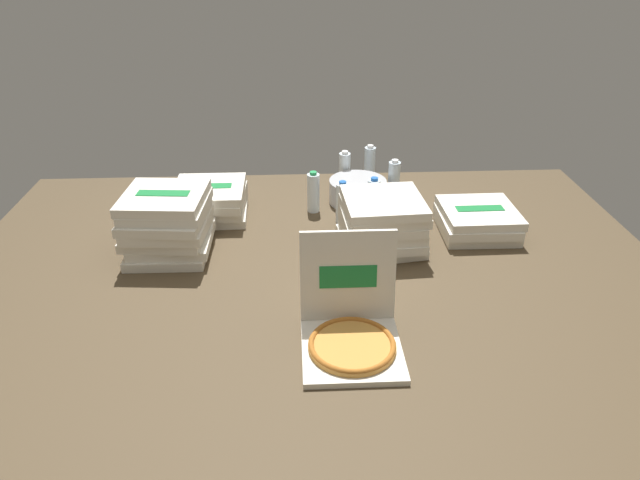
{
  "coord_description": "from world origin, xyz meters",
  "views": [
    {
      "loc": [
        -0.07,
        -2.11,
        1.36
      ],
      "look_at": [
        0.04,
        0.1,
        0.14
      ],
      "focal_mm": 32.46,
      "sensor_mm": 36.0,
      "label": 1
    }
  ],
  "objects_px": {
    "water_bottle_1": "(394,180)",
    "water_bottle_0": "(370,164)",
    "pizza_stack_center_far": "(168,224)",
    "pizza_stack_right_mid": "(382,223)",
    "water_bottle_3": "(313,192)",
    "water_bottle_5": "(342,203)",
    "pizza_stack_left_mid": "(211,201)",
    "pizza_stack_left_far": "(477,220)",
    "water_bottle_4": "(374,199)",
    "ice_bucket": "(358,191)",
    "water_bottle_2": "(345,170)",
    "open_pizza_box": "(351,327)"
  },
  "relations": [
    {
      "from": "water_bottle_0",
      "to": "water_bottle_1",
      "type": "relative_size",
      "value": 1.0
    },
    {
      "from": "pizza_stack_right_mid",
      "to": "water_bottle_5",
      "type": "distance_m",
      "value": 0.32
    },
    {
      "from": "water_bottle_1",
      "to": "pizza_stack_left_mid",
      "type": "bearing_deg",
      "value": -169.65
    },
    {
      "from": "pizza_stack_center_far",
      "to": "water_bottle_0",
      "type": "height_order",
      "value": "pizza_stack_center_far"
    },
    {
      "from": "water_bottle_0",
      "to": "water_bottle_2",
      "type": "xyz_separation_m",
      "value": [
        -0.16,
        -0.09,
        0.0
      ]
    },
    {
      "from": "pizza_stack_left_mid",
      "to": "water_bottle_4",
      "type": "xyz_separation_m",
      "value": [
        0.85,
        -0.06,
        0.02
      ]
    },
    {
      "from": "water_bottle_4",
      "to": "water_bottle_3",
      "type": "bearing_deg",
      "value": 162.96
    },
    {
      "from": "open_pizza_box",
      "to": "water_bottle_0",
      "type": "xyz_separation_m",
      "value": [
        0.26,
        1.51,
        0.03
      ]
    },
    {
      "from": "water_bottle_2",
      "to": "water_bottle_4",
      "type": "height_order",
      "value": "same"
    },
    {
      "from": "water_bottle_4",
      "to": "pizza_stack_right_mid",
      "type": "bearing_deg",
      "value": -90.43
    },
    {
      "from": "water_bottle_1",
      "to": "water_bottle_4",
      "type": "xyz_separation_m",
      "value": [
        -0.15,
        -0.25,
        0.0
      ]
    },
    {
      "from": "water_bottle_0",
      "to": "water_bottle_4",
      "type": "bearing_deg",
      "value": -94.76
    },
    {
      "from": "open_pizza_box",
      "to": "water_bottle_3",
      "type": "bearing_deg",
      "value": 94.67
    },
    {
      "from": "pizza_stack_left_mid",
      "to": "ice_bucket",
      "type": "bearing_deg",
      "value": 9.85
    },
    {
      "from": "pizza_stack_center_far",
      "to": "water_bottle_2",
      "type": "bearing_deg",
      "value": 39.06
    },
    {
      "from": "open_pizza_box",
      "to": "pizza_stack_left_mid",
      "type": "bearing_deg",
      "value": 119.95
    },
    {
      "from": "water_bottle_2",
      "to": "water_bottle_4",
      "type": "distance_m",
      "value": 0.41
    },
    {
      "from": "ice_bucket",
      "to": "water_bottle_0",
      "type": "relative_size",
      "value": 1.4
    },
    {
      "from": "water_bottle_1",
      "to": "water_bottle_4",
      "type": "height_order",
      "value": "same"
    },
    {
      "from": "pizza_stack_left_far",
      "to": "water_bottle_4",
      "type": "bearing_deg",
      "value": 159.35
    },
    {
      "from": "water_bottle_2",
      "to": "water_bottle_3",
      "type": "xyz_separation_m",
      "value": [
        -0.19,
        -0.3,
        0.0
      ]
    },
    {
      "from": "pizza_stack_left_mid",
      "to": "water_bottle_0",
      "type": "distance_m",
      "value": 0.98
    },
    {
      "from": "pizza_stack_right_mid",
      "to": "pizza_stack_left_mid",
      "type": "bearing_deg",
      "value": 156.01
    },
    {
      "from": "pizza_stack_right_mid",
      "to": "water_bottle_3",
      "type": "bearing_deg",
      "value": 127.01
    },
    {
      "from": "open_pizza_box",
      "to": "water_bottle_1",
      "type": "bearing_deg",
      "value": 74.17
    },
    {
      "from": "water_bottle_2",
      "to": "water_bottle_4",
      "type": "xyz_separation_m",
      "value": [
        0.12,
        -0.4,
        0.0
      ]
    },
    {
      "from": "ice_bucket",
      "to": "water_bottle_0",
      "type": "height_order",
      "value": "water_bottle_0"
    },
    {
      "from": "pizza_stack_left_far",
      "to": "ice_bucket",
      "type": "height_order",
      "value": "pizza_stack_left_far"
    },
    {
      "from": "ice_bucket",
      "to": "water_bottle_5",
      "type": "height_order",
      "value": "water_bottle_5"
    },
    {
      "from": "water_bottle_1",
      "to": "water_bottle_0",
      "type": "bearing_deg",
      "value": 113.6
    },
    {
      "from": "pizza_stack_left_far",
      "to": "water_bottle_4",
      "type": "relative_size",
      "value": 1.66
    },
    {
      "from": "pizza_stack_right_mid",
      "to": "pizza_stack_left_mid",
      "type": "relative_size",
      "value": 1.08
    },
    {
      "from": "pizza_stack_left_far",
      "to": "water_bottle_1",
      "type": "height_order",
      "value": "water_bottle_1"
    },
    {
      "from": "water_bottle_4",
      "to": "pizza_stack_left_far",
      "type": "bearing_deg",
      "value": -20.65
    },
    {
      "from": "ice_bucket",
      "to": "water_bottle_4",
      "type": "bearing_deg",
      "value": -73.44
    },
    {
      "from": "water_bottle_0",
      "to": "pizza_stack_left_mid",
      "type": "bearing_deg",
      "value": -154.57
    },
    {
      "from": "water_bottle_1",
      "to": "open_pizza_box",
      "type": "bearing_deg",
      "value": -105.83
    },
    {
      "from": "pizza_stack_left_mid",
      "to": "pizza_stack_right_mid",
      "type": "bearing_deg",
      "value": -23.99
    },
    {
      "from": "ice_bucket",
      "to": "water_bottle_1",
      "type": "height_order",
      "value": "water_bottle_1"
    },
    {
      "from": "pizza_stack_right_mid",
      "to": "water_bottle_4",
      "type": "height_order",
      "value": "pizza_stack_right_mid"
    },
    {
      "from": "water_bottle_0",
      "to": "pizza_stack_left_far",
      "type": "bearing_deg",
      "value": -55.96
    },
    {
      "from": "pizza_stack_center_far",
      "to": "water_bottle_0",
      "type": "distance_m",
      "value": 1.31
    },
    {
      "from": "pizza_stack_left_far",
      "to": "water_bottle_0",
      "type": "bearing_deg",
      "value": 124.04
    },
    {
      "from": "pizza_stack_right_mid",
      "to": "ice_bucket",
      "type": "bearing_deg",
      "value": 96.4
    },
    {
      "from": "water_bottle_3",
      "to": "water_bottle_4",
      "type": "bearing_deg",
      "value": -17.04
    },
    {
      "from": "pizza_stack_left_mid",
      "to": "pizza_stack_left_far",
      "type": "relative_size",
      "value": 1.02
    },
    {
      "from": "pizza_stack_right_mid",
      "to": "water_bottle_5",
      "type": "height_order",
      "value": "pizza_stack_right_mid"
    },
    {
      "from": "ice_bucket",
      "to": "water_bottle_0",
      "type": "bearing_deg",
      "value": 70.63
    },
    {
      "from": "water_bottle_5",
      "to": "pizza_stack_left_mid",
      "type": "bearing_deg",
      "value": 171.23
    },
    {
      "from": "ice_bucket",
      "to": "water_bottle_2",
      "type": "bearing_deg",
      "value": 106.07
    }
  ]
}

